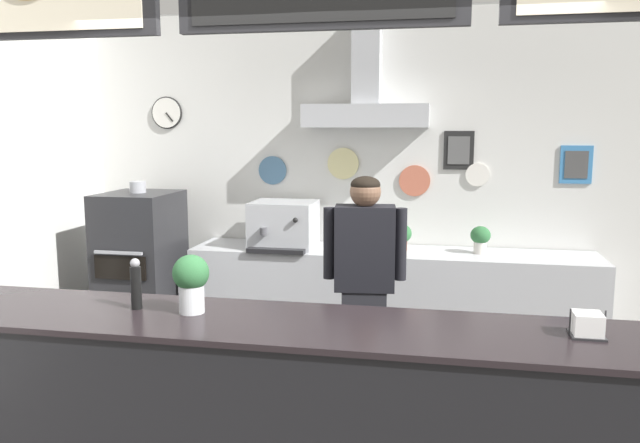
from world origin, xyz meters
name	(u,v)px	position (x,y,z in m)	size (l,w,h in m)	color
back_wall_assembly	(374,167)	(0.00, 2.48, 1.62)	(5.54, 2.83, 3.01)	gray
service_counter	(313,426)	(0.00, -0.24, 0.52)	(4.56, 0.68, 1.04)	black
back_prep_counter	(390,302)	(0.17, 2.26, 0.45)	(3.48, 0.64, 0.91)	#B7BABF
pizza_oven	(141,271)	(-2.02, 1.96, 0.70)	(0.61, 0.75, 1.50)	#232326
shop_worker	(364,286)	(0.09, 1.06, 0.90)	(0.56, 0.26, 1.65)	#232328
espresso_machine	(284,225)	(-0.78, 2.23, 1.11)	(0.55, 0.57, 0.41)	#B7BABF
potted_oregano	(480,238)	(0.92, 2.28, 1.05)	(0.17, 0.17, 0.23)	beige
potted_rosemary	(401,235)	(0.25, 2.29, 1.04)	(0.18, 0.18, 0.23)	#9E563D
basil_vase	(191,282)	(-0.63, -0.19, 1.20)	(0.18, 0.18, 0.30)	silver
pepper_grinder	(136,284)	(-0.94, -0.18, 1.17)	(0.06, 0.06, 0.26)	black
napkin_holder	(587,325)	(1.24, -0.18, 1.09)	(0.15, 0.15, 0.12)	#262628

